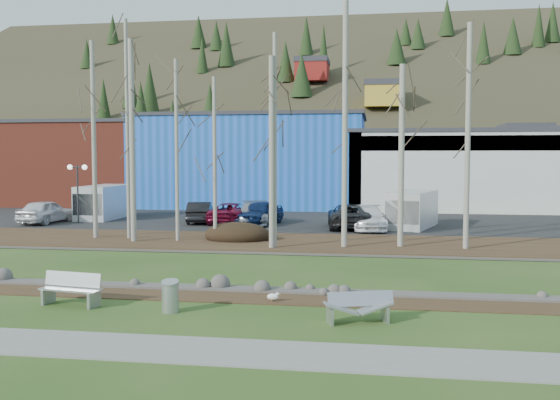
% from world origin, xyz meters
% --- Properties ---
extents(ground, '(200.00, 200.00, 0.00)m').
position_xyz_m(ground, '(0.00, 0.00, 0.00)').
color(ground, '#294818').
rests_on(ground, ground).
extents(footpath, '(80.00, 2.00, 0.04)m').
position_xyz_m(footpath, '(0.00, -3.50, 0.02)').
color(footpath, slate).
rests_on(footpath, ground).
extents(dirt_strip, '(80.00, 1.80, 0.03)m').
position_xyz_m(dirt_strip, '(0.00, 2.10, 0.01)').
color(dirt_strip, '#382616').
rests_on(dirt_strip, ground).
extents(near_bank_rocks, '(80.00, 0.80, 0.50)m').
position_xyz_m(near_bank_rocks, '(0.00, 3.10, 0.00)').
color(near_bank_rocks, '#47423D').
rests_on(near_bank_rocks, ground).
extents(river, '(80.00, 8.00, 0.90)m').
position_xyz_m(river, '(0.00, 7.20, 0.00)').
color(river, black).
rests_on(river, ground).
extents(far_bank_rocks, '(80.00, 0.80, 0.46)m').
position_xyz_m(far_bank_rocks, '(0.00, 11.30, 0.00)').
color(far_bank_rocks, '#47423D').
rests_on(far_bank_rocks, ground).
extents(far_bank, '(80.00, 7.00, 0.15)m').
position_xyz_m(far_bank, '(0.00, 14.50, 0.07)').
color(far_bank, '#382616').
rests_on(far_bank, ground).
extents(parking_lot, '(80.00, 14.00, 0.14)m').
position_xyz_m(parking_lot, '(0.00, 25.00, 0.07)').
color(parking_lot, black).
rests_on(parking_lot, ground).
extents(building_brick, '(16.32, 12.24, 7.80)m').
position_xyz_m(building_brick, '(-24.00, 39.00, 3.91)').
color(building_brick, '#9A3C2B').
rests_on(building_brick, ground).
extents(building_blue, '(20.40, 12.24, 8.30)m').
position_xyz_m(building_blue, '(-6.00, 39.00, 4.16)').
color(building_blue, '#1755B0').
rests_on(building_blue, ground).
extents(building_white, '(18.36, 12.24, 6.80)m').
position_xyz_m(building_white, '(12.00, 38.98, 3.41)').
color(building_white, silver).
rests_on(building_white, ground).
extents(hillside, '(160.00, 72.00, 35.00)m').
position_xyz_m(hillside, '(0.00, 84.00, 17.50)').
color(hillside, '#342F1E').
rests_on(hillside, ground).
extents(bench_intact, '(2.05, 0.90, 0.99)m').
position_xyz_m(bench_intact, '(-4.02, 0.31, 0.50)').
color(bench_intact, '#B0B2B5').
rests_on(bench_intact, ground).
extents(bench_damaged, '(1.94, 1.12, 0.82)m').
position_xyz_m(bench_damaged, '(4.74, -0.36, 0.42)').
color(bench_damaged, '#B0B2B5').
rests_on(bench_damaged, ground).
extents(litter_bin, '(0.55, 0.55, 0.86)m').
position_xyz_m(litter_bin, '(-0.74, -0.08, 0.43)').
color(litter_bin, '#B0B2B5').
rests_on(litter_bin, ground).
extents(seagull, '(0.45, 0.21, 0.32)m').
position_xyz_m(seagull, '(2.04, 1.62, 0.18)').
color(seagull, gold).
rests_on(seagull, ground).
extents(dirt_mound, '(3.49, 2.47, 0.69)m').
position_xyz_m(dirt_mound, '(-2.09, 14.75, 0.49)').
color(dirt_mound, black).
rests_on(dirt_mound, far_bank).
extents(birch_0, '(0.25, 0.25, 10.59)m').
position_xyz_m(birch_0, '(-9.89, 14.43, 5.44)').
color(birch_0, '#AAA699').
rests_on(birch_0, far_bank).
extents(birch_1, '(0.20, 0.20, 11.67)m').
position_xyz_m(birch_1, '(-8.01, 14.49, 5.99)').
color(birch_1, '#AAA699').
rests_on(birch_1, far_bank).
extents(birch_2, '(0.29, 0.29, 10.39)m').
position_xyz_m(birch_2, '(-7.28, 13.36, 5.34)').
color(birch_2, '#AAA699').
rests_on(birch_2, far_bank).
extents(birch_3, '(0.20, 0.20, 9.42)m').
position_xyz_m(birch_3, '(-5.10, 13.95, 4.86)').
color(birch_3, '#AAA699').
rests_on(birch_3, far_bank).
extents(birch_4, '(0.27, 0.27, 9.18)m').
position_xyz_m(birch_4, '(0.21, 12.19, 4.74)').
color(birch_4, '#AAA699').
rests_on(birch_4, far_bank).
extents(birch_5, '(0.20, 0.20, 8.51)m').
position_xyz_m(birch_5, '(-3.13, 14.16, 4.40)').
color(birch_5, '#AAA699').
rests_on(birch_5, far_bank).
extents(birch_6, '(0.19, 0.19, 10.30)m').
position_xyz_m(birch_6, '(0.34, 12.34, 5.30)').
color(birch_6, '#AAA699').
rests_on(birch_6, far_bank).
extents(birch_7, '(0.27, 0.27, 11.82)m').
position_xyz_m(birch_7, '(3.66, 13.04, 6.06)').
color(birch_7, '#AAA699').
rests_on(birch_7, far_bank).
extents(birch_8, '(0.28, 0.28, 8.85)m').
position_xyz_m(birch_8, '(6.39, 13.59, 4.58)').
color(birch_8, '#AAA699').
rests_on(birch_8, far_bank).
extents(birch_9, '(0.26, 0.26, 10.67)m').
position_xyz_m(birch_9, '(9.46, 13.30, 5.48)').
color(birch_9, '#AAA699').
rests_on(birch_9, far_bank).
extents(street_lamp, '(1.47, 0.54, 3.88)m').
position_xyz_m(street_lamp, '(-14.33, 21.23, 3.20)').
color(street_lamp, '#262628').
rests_on(street_lamp, parking_lot).
extents(car_0, '(2.16, 4.70, 1.56)m').
position_xyz_m(car_0, '(-16.46, 20.92, 0.92)').
color(car_0, silver).
rests_on(car_0, parking_lot).
extents(car_1, '(2.27, 4.47, 1.40)m').
position_xyz_m(car_1, '(-6.43, 22.80, 0.84)').
color(car_1, black).
rests_on(car_1, parking_lot).
extents(car_2, '(2.41, 4.99, 1.37)m').
position_xyz_m(car_2, '(-4.24, 22.72, 0.82)').
color(car_2, maroon).
rests_on(car_2, parking_lot).
extents(car_3, '(2.75, 5.18, 1.43)m').
position_xyz_m(car_3, '(-2.73, 22.43, 0.85)').
color(car_3, '#9B9EA2').
rests_on(car_3, parking_lot).
extents(car_4, '(2.85, 4.85, 1.55)m').
position_xyz_m(car_4, '(-2.25, 22.23, 0.92)').
color(car_4, navy).
rests_on(car_4, parking_lot).
extents(car_5, '(2.32, 4.35, 1.36)m').
position_xyz_m(car_5, '(4.36, 22.48, 0.82)').
color(car_5, silver).
rests_on(car_5, parking_lot).
extents(car_6, '(2.97, 5.57, 1.49)m').
position_xyz_m(car_6, '(3.54, 21.15, 0.88)').
color(car_6, '#272729').
rests_on(car_6, parking_lot).
extents(car_7, '(2.27, 4.90, 1.38)m').
position_xyz_m(car_7, '(4.79, 20.50, 0.83)').
color(car_7, white).
rests_on(car_7, parking_lot).
extents(van_white, '(3.55, 5.55, 2.25)m').
position_xyz_m(van_white, '(7.38, 22.01, 1.27)').
color(van_white, silver).
rests_on(van_white, parking_lot).
extents(van_grey, '(2.24, 5.37, 2.35)m').
position_xyz_m(van_grey, '(-14.01, 24.37, 1.31)').
color(van_grey, silver).
rests_on(van_grey, parking_lot).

